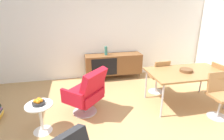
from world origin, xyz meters
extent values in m
plane|color=tan|center=(0.00, 0.00, 0.00)|extent=(8.32, 8.32, 0.00)
cube|color=white|center=(0.00, 2.60, 1.40)|extent=(6.80, 0.12, 2.80)
cube|color=brown|center=(0.30, 2.30, 0.44)|extent=(1.60, 0.44, 0.56)
cube|color=black|center=(0.00, 2.08, 0.44)|extent=(0.70, 0.01, 0.48)
cylinder|color=brown|center=(-0.44, 2.13, 0.08)|extent=(0.03, 0.03, 0.16)
cylinder|color=brown|center=(1.04, 2.13, 0.08)|extent=(0.03, 0.03, 0.16)
cylinder|color=brown|center=(-0.44, 2.47, 0.08)|extent=(0.03, 0.03, 0.16)
cylinder|color=brown|center=(1.04, 2.47, 0.08)|extent=(0.03, 0.03, 0.16)
cylinder|color=#337266|center=(0.09, 2.30, 0.84)|extent=(0.08, 0.08, 0.24)
cube|color=olive|center=(1.49, 0.60, 0.72)|extent=(1.60, 0.90, 0.04)
cylinder|color=#B7B7BC|center=(0.77, 0.21, 0.35)|extent=(0.04, 0.04, 0.70)
cylinder|color=#B7B7BC|center=(0.77, 0.99, 0.35)|extent=(0.04, 0.04, 0.70)
cylinder|color=#B7B7BC|center=(2.21, 0.99, 0.35)|extent=(0.04, 0.04, 0.70)
cylinder|color=brown|center=(1.46, 0.59, 0.77)|extent=(0.26, 0.26, 0.06)
cube|color=#9E7042|center=(1.14, 1.22, 0.45)|extent=(0.42, 0.42, 0.05)
cube|color=#9E7042|center=(1.14, 1.04, 0.67)|extent=(0.38, 0.11, 0.38)
cylinder|color=#B7B7BC|center=(1.14, 1.22, 0.21)|extent=(0.04, 0.04, 0.42)
cylinder|color=#B7B7BC|center=(1.14, 1.22, 0.01)|extent=(0.36, 0.36, 0.01)
cube|color=#9E7042|center=(2.44, 0.60, 0.45)|extent=(0.42, 0.42, 0.05)
cube|color=#9E7042|center=(2.26, 0.59, 0.67)|extent=(0.10, 0.38, 0.38)
cylinder|color=#B7B7BC|center=(2.44, 0.60, 0.21)|extent=(0.04, 0.04, 0.42)
cylinder|color=#B7B7BC|center=(2.44, 0.60, 0.01)|extent=(0.36, 0.36, 0.01)
cube|color=#9E7042|center=(1.84, -0.02, 0.45)|extent=(0.42, 0.42, 0.05)
cube|color=#9E7042|center=(1.83, 0.16, 0.67)|extent=(0.38, 0.11, 0.38)
cylinder|color=#B7B7BC|center=(1.84, -0.02, 0.21)|extent=(0.04, 0.04, 0.42)
cylinder|color=#B7B7BC|center=(1.84, -0.02, 0.01)|extent=(0.36, 0.36, 0.01)
cube|color=red|center=(-0.65, 0.70, 0.38)|extent=(0.82, 0.82, 0.20)
cube|color=red|center=(-0.48, 0.53, 0.69)|extent=(0.61, 0.62, 0.51)
cube|color=red|center=(-0.42, 0.94, 0.46)|extent=(0.41, 0.39, 0.28)
cube|color=red|center=(-0.88, 0.46, 0.46)|extent=(0.41, 0.39, 0.28)
cylinder|color=#B7B7BC|center=(-0.65, 0.70, 0.14)|extent=(0.06, 0.06, 0.28)
cylinder|color=#B7B7BC|center=(-0.65, 0.70, 0.01)|extent=(0.48, 0.48, 0.02)
cylinder|color=white|center=(-1.40, 0.27, 0.51)|extent=(0.44, 0.44, 0.02)
cylinder|color=white|center=(-1.40, 0.27, 0.25)|extent=(0.05, 0.05, 0.50)
cone|color=white|center=(-1.40, 0.27, 0.01)|extent=(0.32, 0.32, 0.02)
cylinder|color=#262628|center=(-1.40, 0.27, 0.55)|extent=(0.20, 0.20, 0.05)
sphere|color=orange|center=(-1.36, 0.27, 0.59)|extent=(0.07, 0.07, 0.07)
sphere|color=orange|center=(-1.40, 0.31, 0.59)|extent=(0.07, 0.07, 0.07)
sphere|color=orange|center=(-1.44, 0.26, 0.59)|extent=(0.07, 0.07, 0.07)
sphere|color=orange|center=(-1.40, 0.23, 0.59)|extent=(0.07, 0.07, 0.07)
camera|label=1|loc=(-0.77, -2.45, 2.05)|focal=28.57mm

